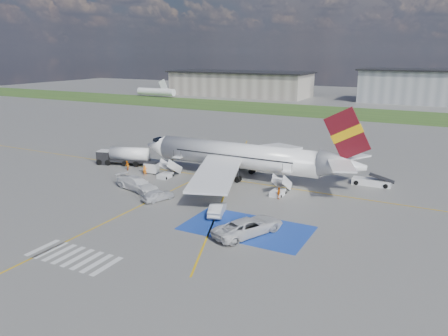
{
  "coord_description": "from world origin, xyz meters",
  "views": [
    {
      "loc": [
        28.63,
        -45.05,
        19.02
      ],
      "look_at": [
        1.9,
        6.1,
        3.5
      ],
      "focal_mm": 35.0,
      "sensor_mm": 36.0,
      "label": 1
    }
  ],
  "objects": [
    {
      "name": "airstairs_fwd",
      "position": [
        -9.5,
        8.7,
        0.62
      ],
      "size": [
        1.9,
        5.2,
        3.6
      ],
      "color": "white",
      "rests_on": "ground"
    },
    {
      "name": "terminal_west",
      "position": [
        -55.0,
        130.0,
        5.0
      ],
      "size": [
        60.0,
        22.0,
        10.0
      ],
      "primitive_type": "cube",
      "color": "gray",
      "rests_on": "ground"
    },
    {
      "name": "crew_nose",
      "position": [
        -17.63,
        9.02,
        0.8
      ],
      "size": [
        0.98,
        0.95,
        1.59
      ],
      "primitive_type": "imported",
      "rotation": [
        0.0,
        0.0,
        -0.68
      ],
      "color": "orange",
      "rests_on": "ground"
    },
    {
      "name": "fuel_tanker",
      "position": [
        -20.55,
        11.71,
        1.3
      ],
      "size": [
        9.31,
        4.9,
        3.08
      ],
      "rotation": [
        0.0,
        0.0,
        0.29
      ],
      "color": "black",
      "rests_on": "ground"
    },
    {
      "name": "van_white_a",
      "position": [
        10.89,
        -5.41,
        1.21
      ],
      "size": [
        5.36,
        7.1,
        2.42
      ],
      "primitive_type": "imported",
      "rotation": [
        0.0,
        0.0,
        2.72
      ],
      "color": "silver",
      "rests_on": "ground"
    },
    {
      "name": "taxiway_line_diag",
      "position": [
        0.0,
        12.0,
        0.01
      ],
      "size": [
        20.71,
        56.45,
        0.01
      ],
      "primitive_type": "cube",
      "rotation": [
        0.0,
        0.0,
        0.35
      ],
      "color": "gold",
      "rests_on": "ground"
    },
    {
      "name": "crosswalk",
      "position": [
        -1.8,
        -18.0,
        0.01
      ],
      "size": [
        9.0,
        4.0,
        0.01
      ],
      "color": "silver",
      "rests_on": "ground"
    },
    {
      "name": "ground",
      "position": [
        0.0,
        0.0,
        0.0
      ],
      "size": [
        400.0,
        400.0,
        0.0
      ],
      "primitive_type": "plane",
      "color": "#60605E",
      "rests_on": "ground"
    },
    {
      "name": "crew_aft",
      "position": [
        9.63,
        7.02,
        0.79
      ],
      "size": [
        0.42,
        0.94,
        1.58
      ],
      "primitive_type": "imported",
      "rotation": [
        0.0,
        0.0,
        1.54
      ],
      "color": "orange",
      "rests_on": "ground"
    },
    {
      "name": "taxiway_line_cross",
      "position": [
        -5.0,
        -10.0,
        0.01
      ],
      "size": [
        0.2,
        60.0,
        0.01
      ],
      "primitive_type": "cube",
      "color": "gold",
      "rests_on": "ground"
    },
    {
      "name": "terminal_centre",
      "position": [
        20.0,
        135.0,
        6.0
      ],
      "size": [
        48.0,
        18.0,
        12.0
      ],
      "primitive_type": "cube",
      "color": "gray",
      "rests_on": "ground"
    },
    {
      "name": "car_silver_a",
      "position": [
        -4.21,
        -0.94,
        0.76
      ],
      "size": [
        3.29,
        4.79,
        1.52
      ],
      "primitive_type": "imported",
      "rotation": [
        0.0,
        0.0,
        2.77
      ],
      "color": "silver",
      "rests_on": "ground"
    },
    {
      "name": "staging_box",
      "position": [
        10.0,
        -4.0,
        0.01
      ],
      "size": [
        14.0,
        8.0,
        0.01
      ],
      "primitive_type": "cube",
      "color": "#1A3DA1",
      "rests_on": "ground"
    },
    {
      "name": "van_white_b",
      "position": [
        -9.42,
        1.36,
        1.21
      ],
      "size": [
        6.67,
        4.28,
        2.43
      ],
      "primitive_type": "imported",
      "rotation": [
        0.0,
        0.0,
        1.26
      ],
      "color": "white",
      "rests_on": "ground"
    },
    {
      "name": "airliner",
      "position": [
        1.51,
        14.0,
        3.39
      ],
      "size": [
        36.81,
        32.95,
        11.92
      ],
      "color": "white",
      "rests_on": "ground"
    },
    {
      "name": "airstairs_aft",
      "position": [
        9.0,
        8.7,
        0.62
      ],
      "size": [
        1.9,
        5.2,
        3.6
      ],
      "color": "white",
      "rests_on": "ground"
    },
    {
      "name": "crew_fwd",
      "position": [
        -13.05,
        7.81,
        0.83
      ],
      "size": [
        0.72,
        0.65,
        1.66
      ],
      "primitive_type": "imported",
      "rotation": [
        0.0,
        0.0,
        0.52
      ],
      "color": "orange",
      "rests_on": "ground"
    },
    {
      "name": "taxiway_line_main",
      "position": [
        0.0,
        12.0,
        0.01
      ],
      "size": [
        120.0,
        0.2,
        0.01
      ],
      "primitive_type": "cube",
      "color": "gold",
      "rests_on": "ground"
    },
    {
      "name": "belt_loader",
      "position": [
        19.54,
        19.09,
        0.44
      ],
      "size": [
        5.92,
        2.38,
        1.75
      ],
      "rotation": [
        0.0,
        0.0,
        0.04
      ],
      "color": "white",
      "rests_on": "ground"
    },
    {
      "name": "grass_strip",
      "position": [
        0.0,
        95.0,
        0.01
      ],
      "size": [
        400.0,
        30.0,
        0.01
      ],
      "primitive_type": "cube",
      "color": "#2D4C1E",
      "rests_on": "ground"
    },
    {
      "name": "car_silver_b",
      "position": [
        5.19,
        -1.96,
        0.75
      ],
      "size": [
        2.94,
        4.82,
        1.5
      ],
      "primitive_type": "imported",
      "rotation": [
        0.0,
        0.0,
        3.46
      ],
      "color": "#B3B6BB",
      "rests_on": "ground"
    },
    {
      "name": "gpu_cart",
      "position": [
        -12.92,
        9.37,
        0.81
      ],
      "size": [
        2.31,
        1.65,
        1.79
      ],
      "rotation": [
        0.0,
        0.0,
        0.13
      ],
      "color": "white",
      "rests_on": "ground"
    }
  ]
}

